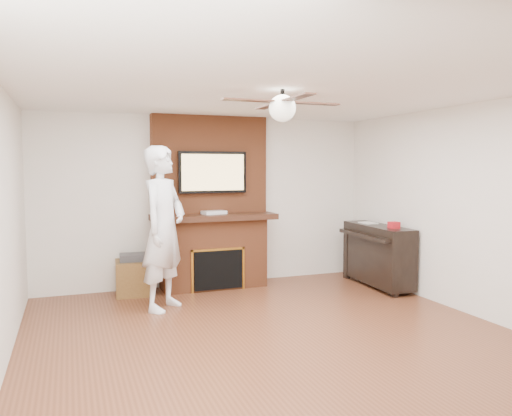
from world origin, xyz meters
name	(u,v)px	position (x,y,z in m)	size (l,w,h in m)	color
room_shell	(282,219)	(0.00, 0.00, 1.25)	(5.36, 5.86, 2.86)	#572C19
fireplace	(212,219)	(0.00, 2.55, 1.00)	(1.78, 0.64, 2.50)	brown
tv	(213,172)	(0.00, 2.50, 1.68)	(1.00, 0.08, 0.60)	black
ceiling_fan	(282,107)	(0.00, 0.00, 2.33)	(1.21, 1.21, 0.31)	black
person	(164,228)	(-0.87, 1.63, 1.01)	(0.74, 0.49, 2.02)	white
side_table	(134,276)	(-1.14, 2.48, 0.26)	(0.52, 0.52, 0.56)	brown
piano	(377,254)	(2.28, 1.71, 0.48)	(0.58, 1.40, 0.99)	black
cable_box	(214,212)	(0.00, 2.45, 1.10)	(0.33, 0.19, 0.05)	silver
candle_orange	(202,288)	(-0.23, 2.29, 0.05)	(0.07, 0.07, 0.11)	red
candle_green	(221,286)	(0.05, 2.30, 0.05)	(0.06, 0.06, 0.10)	#417A31
candle_cream	(226,285)	(0.15, 2.35, 0.05)	(0.08, 0.08, 0.10)	beige
candle_blue	(231,285)	(0.23, 2.34, 0.04)	(0.06, 0.06, 0.08)	#3551A0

